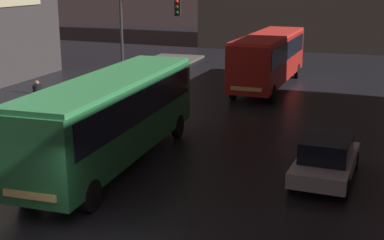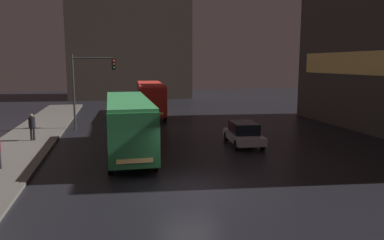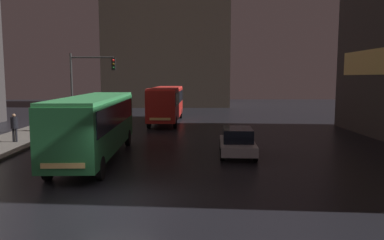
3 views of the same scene
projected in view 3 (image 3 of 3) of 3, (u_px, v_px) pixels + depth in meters
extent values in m
plane|color=black|center=(115.00, 203.00, 12.82)|extent=(120.00, 120.00, 0.00)
cube|color=#4C4238|center=(167.00, 17.00, 56.79)|extent=(18.00, 12.00, 26.89)
cube|color=beige|center=(226.00, 39.00, 57.31)|extent=(0.24, 10.20, 1.80)
cube|color=#236B38|center=(95.00, 124.00, 19.39)|extent=(2.49, 10.77, 2.59)
cube|color=black|center=(95.00, 114.00, 19.33)|extent=(2.55, 9.91, 1.10)
cube|color=#399252|center=(94.00, 98.00, 19.23)|extent=(2.44, 10.55, 0.16)
cube|color=#F4CC72|center=(63.00, 166.00, 14.14)|extent=(1.67, 0.12, 0.20)
cylinder|color=black|center=(100.00, 168.00, 15.63)|extent=(0.26, 1.00, 1.00)
cylinder|color=black|center=(48.00, 168.00, 15.57)|extent=(0.26, 1.00, 1.00)
cylinder|color=black|center=(128.00, 138.00, 23.52)|extent=(0.26, 1.00, 1.00)
cylinder|color=black|center=(93.00, 138.00, 23.46)|extent=(0.26, 1.00, 1.00)
cube|color=#AD1E19|center=(167.00, 103.00, 35.18)|extent=(2.91, 10.81, 2.63)
cube|color=black|center=(167.00, 97.00, 35.12)|extent=(2.93, 9.96, 1.10)
cube|color=red|center=(166.00, 88.00, 35.03)|extent=(2.85, 10.59, 0.16)
cube|color=#F4CC72|center=(160.00, 119.00, 29.95)|extent=(1.70, 0.18, 0.20)
cylinder|color=black|center=(175.00, 123.00, 31.38)|extent=(0.30, 1.01, 1.00)
cylinder|color=black|center=(149.00, 122.00, 31.45)|extent=(0.30, 1.01, 1.00)
cylinder|color=black|center=(181.00, 113.00, 39.23)|extent=(0.30, 1.01, 1.00)
cylinder|color=black|center=(160.00, 113.00, 39.30)|extent=(0.30, 1.01, 1.00)
cube|color=#B7B7BC|center=(237.00, 145.00, 20.55)|extent=(2.16, 4.39, 0.50)
cube|color=black|center=(237.00, 135.00, 20.48)|extent=(1.74, 2.45, 0.71)
cylinder|color=black|center=(256.00, 155.00, 19.11)|extent=(0.25, 0.65, 0.64)
cylinder|color=black|center=(222.00, 155.00, 19.21)|extent=(0.25, 0.65, 0.64)
cylinder|color=black|center=(250.00, 145.00, 21.95)|extent=(0.25, 0.65, 0.64)
cylinder|color=black|center=(221.00, 145.00, 22.05)|extent=(0.25, 0.65, 0.64)
cylinder|color=black|center=(13.00, 135.00, 23.96)|extent=(0.14, 0.14, 0.87)
cylinder|color=black|center=(16.00, 135.00, 23.96)|extent=(0.14, 0.14, 0.87)
cylinder|color=black|center=(14.00, 123.00, 23.87)|extent=(0.55, 0.55, 0.73)
sphere|color=#8C664C|center=(14.00, 115.00, 23.82)|extent=(0.22, 0.22, 0.22)
cylinder|color=#2D2D2D|center=(72.00, 94.00, 28.24)|extent=(0.16, 0.16, 6.06)
cylinder|color=#2D2D2D|center=(92.00, 57.00, 27.96)|extent=(3.20, 0.12, 0.12)
cube|color=black|center=(114.00, 64.00, 28.04)|extent=(0.30, 0.24, 0.90)
sphere|color=red|center=(113.00, 60.00, 27.87)|extent=(0.18, 0.18, 0.18)
sphere|color=#3B2B07|center=(113.00, 64.00, 27.90)|extent=(0.18, 0.18, 0.18)
sphere|color=black|center=(113.00, 68.00, 27.93)|extent=(0.18, 0.18, 0.18)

